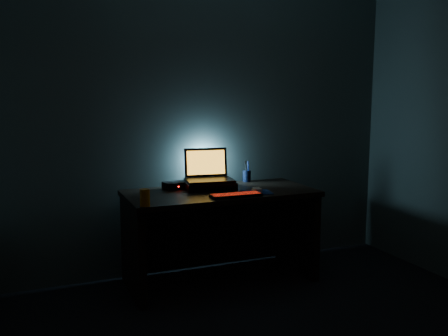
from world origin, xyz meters
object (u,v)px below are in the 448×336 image
object	(u,v)px
pen_cup	(247,176)
router	(175,185)
keyboard	(236,195)
juice_glass	(145,197)
mouse	(257,190)
laptop	(208,173)

from	to	relation	value
pen_cup	router	distance (m)	0.69
keyboard	router	distance (m)	0.58
juice_glass	router	size ratio (longest dim) A/B	0.63
keyboard	router	world-z (taller)	router
keyboard	pen_cup	bearing A→B (deg)	60.01
keyboard	mouse	size ratio (longest dim) A/B	3.93
keyboard	juice_glass	world-z (taller)	juice_glass
keyboard	router	bearing A→B (deg)	127.35
keyboard	pen_cup	distance (m)	0.66
mouse	pen_cup	size ratio (longest dim) A/B	1.00
laptop	router	world-z (taller)	laptop
juice_glass	router	distance (m)	0.64
laptop	router	bearing A→B (deg)	178.85
laptop	keyboard	bearing A→B (deg)	-74.03
laptop	pen_cup	bearing A→B (deg)	24.43
keyboard	juice_glass	bearing A→B (deg)	-174.31
laptop	mouse	xyz separation A→B (m)	(0.28, -0.34, -0.10)
juice_glass	mouse	bearing A→B (deg)	8.18
pen_cup	router	bearing A→B (deg)	-173.21
mouse	router	world-z (taller)	router
router	mouse	bearing A→B (deg)	-44.60
pen_cup	juice_glass	xyz separation A→B (m)	(-1.05, -0.60, 0.01)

